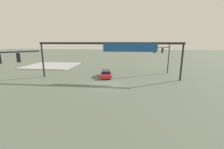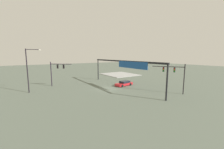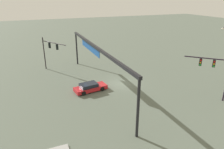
# 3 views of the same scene
# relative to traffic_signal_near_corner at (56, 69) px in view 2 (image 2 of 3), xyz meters

# --- Properties ---
(ground_plane) EXTENTS (199.70, 199.70, 0.00)m
(ground_plane) POSITION_rel_traffic_signal_near_corner_xyz_m (-9.16, -8.97, -4.21)
(ground_plane) COLOR #566053
(sidewalk_corner) EXTENTS (12.92, 11.41, 0.15)m
(sidewalk_corner) POSITION_rel_traffic_signal_near_corner_xyz_m (8.28, -25.26, -4.13)
(sidewalk_corner) COLOR #9C9C9A
(sidewalk_corner) RESTS_ON ground
(traffic_signal_near_corner) EXTENTS (3.94, 4.08, 6.04)m
(traffic_signal_near_corner) POSITION_rel_traffic_signal_near_corner_xyz_m (0.00, 0.00, 0.00)
(traffic_signal_near_corner) COLOR black
(traffic_signal_near_corner) RESTS_ON ground
(traffic_signal_opposite_side) EXTENTS (5.33, 3.31, 5.95)m
(traffic_signal_opposite_side) POSITION_rel_traffic_signal_near_corner_xyz_m (-19.45, -18.33, -0.05)
(traffic_signal_opposite_side) COLOR black
(traffic_signal_opposite_side) RESTS_ON ground
(streetlamp_curved_arm) EXTENTS (0.59, 2.83, 8.92)m
(streetlamp_curved_arm) POSITION_rel_traffic_signal_near_corner_xyz_m (-2.92, 5.83, 0.96)
(streetlamp_curved_arm) COLOR black
(streetlamp_curved_arm) RESTS_ON ground
(overhead_sign_gantry) EXTENTS (25.05, 0.43, 6.41)m
(overhead_sign_gantry) POSITION_rel_traffic_signal_near_corner_xyz_m (-9.93, -12.98, 1.29)
(overhead_sign_gantry) COLOR black
(overhead_sign_gantry) RESTS_ON ground
(sedan_car_approaching) EXTENTS (2.44, 4.90, 1.21)m
(sedan_car_approaching) POSITION_rel_traffic_signal_near_corner_xyz_m (-8.47, -14.29, -3.63)
(sedan_car_approaching) COLOR red
(sedan_car_approaching) RESTS_ON ground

